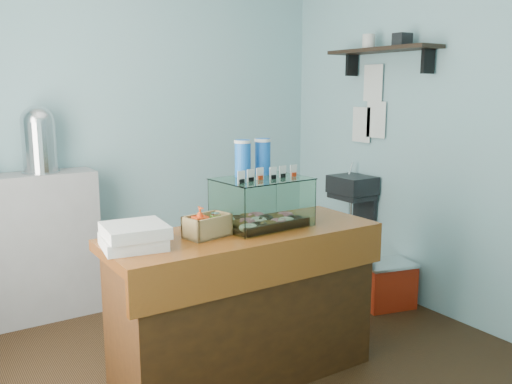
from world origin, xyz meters
TOP-DOWN VIEW (x-y plane):
  - ground at (0.00, 0.00)m, footprint 3.50×3.50m
  - room_shell at (0.03, 0.01)m, footprint 3.54×3.04m
  - counter at (0.00, -0.25)m, footprint 1.60×0.60m
  - back_shelf at (-0.90, 1.32)m, footprint 1.00×0.32m
  - display_case at (0.15, -0.18)m, footprint 0.55×0.42m
  - condiment_crate at (-0.24, -0.24)m, footprint 0.28×0.20m
  - pastry_boxes at (-0.65, -0.23)m, footprint 0.35×0.35m
  - coffee_urn at (-0.77, 1.31)m, footprint 0.27×0.27m
  - red_cooler at (1.51, 0.05)m, footprint 0.47×0.40m

SIDE VIEW (x-z plane):
  - ground at x=0.00m, z-range 0.00..0.00m
  - red_cooler at x=1.51m, z-range 0.00..0.36m
  - counter at x=0.00m, z-range 0.01..0.91m
  - back_shelf at x=-0.90m, z-range 0.00..1.10m
  - pastry_boxes at x=-0.65m, z-range 0.90..1.02m
  - condiment_crate at x=-0.24m, z-range 0.88..1.05m
  - display_case at x=0.15m, z-range 0.81..1.31m
  - coffee_urn at x=-0.77m, z-range 1.11..1.60m
  - room_shell at x=0.03m, z-range 0.30..3.12m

